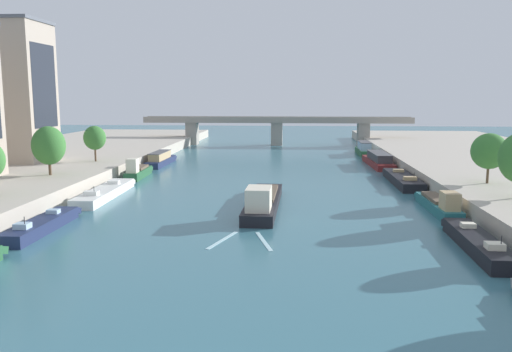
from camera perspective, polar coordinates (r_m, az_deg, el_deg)
barge_midriver at (r=58.10m, az=0.77°, el=-2.68°), size 3.70×19.73×3.43m
wake_behind_barge at (r=46.06m, az=-1.41°, el=-6.99°), size 5.60×5.95×0.03m
moored_boat_left_midway at (r=53.02m, az=-22.08°, el=-4.89°), size 2.29×12.73×2.23m
moored_boat_left_upstream at (r=68.11m, az=-15.96°, el=-1.69°), size 3.20×16.88×2.19m
moored_boat_left_downstream at (r=82.65m, az=-12.64°, el=0.50°), size 2.39×10.52×3.26m
moored_boat_left_near at (r=97.03m, az=-10.26°, el=1.80°), size 2.67×13.98×2.43m
moored_boat_right_gap_after at (r=46.85m, az=22.79°, el=-6.62°), size 2.64×13.97×2.32m
moored_boat_right_downstream at (r=60.27m, az=19.18°, el=-2.90°), size 2.20×12.83×2.83m
moored_boat_right_end at (r=77.90m, az=15.56°, el=-0.34°), size 3.17×16.32×2.35m
moored_boat_right_near at (r=96.43m, az=13.08°, el=1.68°), size 3.70×16.97×2.47m
moored_boat_right_lone at (r=114.24m, az=11.58°, el=2.87°), size 2.64×12.40×2.82m
tree_left_by_lamp at (r=73.98m, az=-21.49°, el=3.08°), size 4.29×4.29×6.41m
tree_left_nearest at (r=87.16m, az=-17.03°, el=3.95°), size 3.47×3.47×5.62m
tree_right_second at (r=68.16m, az=23.88°, el=2.47°), size 4.17×4.17×5.97m
building_left_middle at (r=92.58m, az=-25.55°, el=8.25°), size 13.51×10.07×21.94m
bridge_far at (r=133.41m, az=2.26°, el=5.34°), size 67.17×4.40×7.13m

